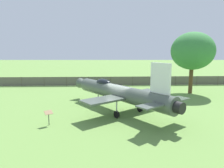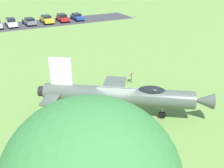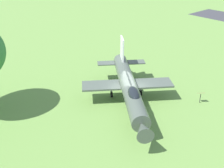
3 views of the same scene
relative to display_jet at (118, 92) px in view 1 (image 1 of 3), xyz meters
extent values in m
plane|color=#668E42|center=(-0.22, 0.28, -1.83)|extent=(200.00, 200.00, 0.00)
cylinder|color=#4C564C|center=(-0.22, 0.28, -0.04)|extent=(8.58, 10.39, 1.44)
cone|color=#4C564C|center=(3.88, -4.94, -0.04)|extent=(1.95, 2.01, 1.22)
cylinder|color=black|center=(-4.10, 5.23, -0.04)|extent=(1.05, 1.00, 0.86)
ellipsoid|color=black|center=(1.42, -1.81, 0.57)|extent=(2.07, 2.29, 0.84)
cube|color=white|center=(-3.05, 3.89, 1.83)|extent=(1.22, 1.50, 2.31)
cube|color=#4C564C|center=(1.33, 2.26, -0.22)|extent=(3.90, 3.63, 0.16)
cube|color=#4C564C|center=(-2.52, -0.76, -0.22)|extent=(3.90, 3.63, 0.16)
cube|color=#4C564C|center=(-2.08, 5.27, 0.10)|extent=(2.10, 1.98, 0.10)
cube|color=#4C564C|center=(-4.62, 3.27, 0.10)|extent=(2.10, 1.98, 0.10)
cylinder|color=#A5A8AD|center=(2.02, -2.57, -0.86)|extent=(0.12, 0.12, 1.34)
cylinder|color=black|center=(2.02, -2.57, -1.53)|extent=(0.51, 0.58, 0.60)
cylinder|color=#A5A8AD|center=(0.15, 2.10, -0.86)|extent=(0.12, 0.12, 1.34)
cylinder|color=black|center=(0.15, 2.10, -1.53)|extent=(0.51, 0.58, 0.60)
cylinder|color=#A5A8AD|center=(-2.08, 0.35, -0.86)|extent=(0.12, 0.12, 1.34)
cylinder|color=black|center=(-2.08, 0.35, -1.53)|extent=(0.51, 0.58, 0.60)
cylinder|color=brown|center=(-9.97, -8.12, 0.21)|extent=(0.51, 0.51, 4.09)
ellipsoid|color=#387F3D|center=(-9.97, -8.12, 3.77)|extent=(5.53, 5.69, 4.89)
cylinder|color=#4C4238|center=(-17.04, -14.73, -1.09)|extent=(0.08, 0.08, 1.49)
cylinder|color=#4C4238|center=(-13.49, -14.58, -1.09)|extent=(0.08, 0.08, 1.49)
cylinder|color=#4C4238|center=(-9.93, -14.44, -1.09)|extent=(0.08, 0.08, 1.49)
cylinder|color=#4C4238|center=(-6.38, -14.30, -1.09)|extent=(0.08, 0.08, 1.49)
cylinder|color=#4C4238|center=(-2.83, -14.16, -1.09)|extent=(0.08, 0.08, 1.49)
cylinder|color=#4C4238|center=(0.73, -14.02, -1.09)|extent=(0.08, 0.08, 1.49)
cylinder|color=#4C4238|center=(4.28, -13.88, -1.09)|extent=(0.08, 0.08, 1.49)
cylinder|color=#4C4238|center=(7.84, -13.74, -1.09)|extent=(0.08, 0.08, 1.49)
cylinder|color=#4C4238|center=(11.39, -13.60, -1.09)|extent=(0.08, 0.08, 1.49)
cylinder|color=#4C4238|center=(14.94, -13.45, -1.09)|extent=(0.08, 0.08, 1.49)
cylinder|color=#4C4238|center=(-1.05, -14.09, -0.39)|extent=(39.09, 1.60, 0.05)
cube|color=#59544C|center=(-1.05, -14.09, -1.09)|extent=(39.09, 1.57, 1.43)
ellipsoid|color=#235B26|center=(3.27, -11.90, -1.35)|extent=(1.42, 1.57, 0.96)
cylinder|color=#333333|center=(5.41, 3.83, -1.38)|extent=(0.06, 0.06, 0.90)
cube|color=olive|center=(5.41, 3.83, -0.81)|extent=(0.72, 0.68, 0.25)
camera|label=1|loc=(0.57, 19.06, 3.92)|focal=33.12mm
camera|label=2|loc=(-13.99, -13.15, 9.84)|focal=43.15mm
camera|label=3|loc=(10.41, -19.25, 11.38)|focal=44.40mm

